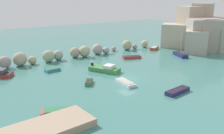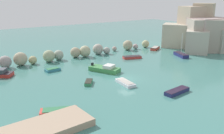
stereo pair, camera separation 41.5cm
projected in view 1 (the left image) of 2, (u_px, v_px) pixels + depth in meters
name	position (u px, v px, depth m)	size (l,w,h in m)	color
cove_water	(127.00, 79.00, 42.69)	(160.00, 160.00, 0.00)	#427D75
cliff_headland_right	(199.00, 33.00, 66.66)	(18.70, 20.73, 11.89)	tan
rock_breakwater	(70.00, 53.00, 55.97)	(44.74, 3.24, 2.79)	#ACA993
stone_dock	(49.00, 127.00, 26.19)	(9.35, 4.59, 0.83)	tan
moored_boat_0	(178.00, 91.00, 36.45)	(4.58, 1.84, 0.58)	navy
moored_boat_1	(180.00, 55.00, 58.21)	(3.04, 4.91, 5.53)	navy
moored_boat_2	(53.00, 70.00, 46.84)	(2.94, 1.64, 0.55)	teal
moored_boat_3	(105.00, 69.00, 46.60)	(4.75, 6.27, 1.42)	#408A49
moored_boat_4	(89.00, 82.00, 40.13)	(2.38, 2.73, 0.53)	#328252
moored_boat_5	(0.00, 74.00, 43.64)	(4.77, 4.26, 1.39)	red
moored_boat_6	(60.00, 112.00, 29.89)	(4.71, 3.23, 0.68)	#C53C34
moored_boat_7	(132.00, 57.00, 56.35)	(4.44, 2.78, 0.59)	#C03733
moored_boat_8	(126.00, 83.00, 40.00)	(1.78, 4.12, 0.56)	white
moored_boat_9	(154.00, 48.00, 65.54)	(3.96, 3.18, 0.70)	#C44031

